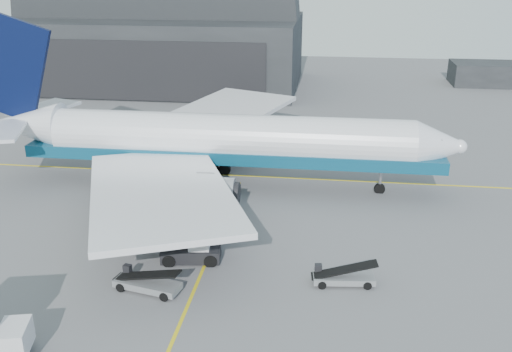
# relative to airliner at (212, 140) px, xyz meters

# --- Properties ---
(ground) EXTENTS (200.00, 200.00, 0.00)m
(ground) POSITION_rel_airliner_xyz_m (2.64, -17.06, -4.86)
(ground) COLOR #565659
(ground) RESTS_ON ground
(taxi_lines) EXTENTS (80.00, 42.12, 0.02)m
(taxi_lines) POSITION_rel_airliner_xyz_m (2.64, -4.39, -4.85)
(taxi_lines) COLOR gold
(taxi_lines) RESTS_ON ground
(hangar) EXTENTS (50.00, 28.30, 28.00)m
(hangar) POSITION_rel_airliner_xyz_m (-19.36, 47.89, 4.68)
(hangar) COLOR black
(hangar) RESTS_ON ground
(distant_bldg_a) EXTENTS (14.00, 8.00, 4.00)m
(distant_bldg_a) POSITION_rel_airliner_xyz_m (40.64, 54.94, -4.86)
(distant_bldg_a) COLOR black
(distant_bldg_a) RESTS_ON ground
(airliner) EXTENTS (49.51, 48.01, 17.37)m
(airliner) POSITION_rel_airliner_xyz_m (0.00, 0.00, 0.00)
(airliner) COLOR white
(airliner) RESTS_ON ground
(pushback_tug) EXTENTS (4.79, 3.16, 2.08)m
(pushback_tug) POSITION_rel_airliner_xyz_m (1.54, -15.38, -4.08)
(pushback_tug) COLOR black
(pushback_tug) RESTS_ON ground
(belt_loader_a) EXTENTS (5.16, 2.62, 1.93)m
(belt_loader_a) POSITION_rel_airliner_xyz_m (-0.65, -20.18, -4.27)
(belt_loader_a) COLOR gray
(belt_loader_a) RESTS_ON ground
(belt_loader_b) EXTENTS (4.76, 2.05, 1.79)m
(belt_loader_b) POSITION_rel_airliner_xyz_m (13.04, -17.52, -4.31)
(belt_loader_b) COLOR gray
(belt_loader_b) RESTS_ON ground
(traffic_cone) EXTENTS (0.32, 0.32, 0.46)m
(traffic_cone) POSITION_rel_airliner_xyz_m (0.94, -16.21, -4.64)
(traffic_cone) COLOR red
(traffic_cone) RESTS_ON ground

